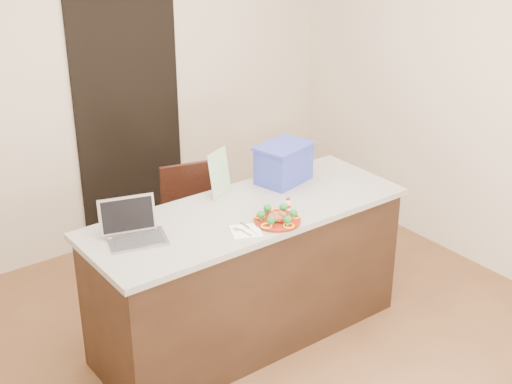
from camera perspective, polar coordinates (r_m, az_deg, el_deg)
ground at (r=4.69m, az=1.17°, el=-12.68°), size 4.00×4.00×0.00m
room_shell at (r=3.93m, az=1.37°, el=6.49°), size 4.00×4.00×4.00m
doorway at (r=5.78m, az=-10.11°, el=5.58°), size 0.90×0.02×2.00m
island at (r=4.60m, az=-0.70°, el=-6.57°), size 2.06×0.76×0.92m
plate at (r=4.23m, az=1.70°, el=-2.29°), size 0.28×0.28×0.02m
meatballs at (r=4.22m, az=1.66°, el=-1.96°), size 0.11×0.11×0.04m
broccoli at (r=4.21m, az=1.71°, el=-1.75°), size 0.22×0.24×0.04m
pepper_rings at (r=4.22m, az=1.71°, el=-2.17°), size 0.28×0.27×0.01m
napkin at (r=4.12m, az=-0.81°, el=-3.14°), size 0.22×0.22×0.01m
fork at (r=4.11m, az=-1.09°, el=-3.11°), size 0.03×0.14×0.00m
knife at (r=4.12m, az=-0.34°, el=-3.02°), size 0.02×0.18×0.01m
yogurt_bottle at (r=4.37m, az=2.58°, el=-1.04°), size 0.04×0.04×0.08m
laptop at (r=4.09m, az=-9.83°, el=-2.85°), size 0.37×0.34×0.23m
leaflet at (r=4.53m, az=-2.95°, el=1.53°), size 0.21×0.13×0.30m
blue_box at (r=4.73m, az=2.22°, el=2.34°), size 0.41×0.34×0.26m
chair at (r=5.28m, az=-4.96°, el=-1.89°), size 0.47×0.48×0.88m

